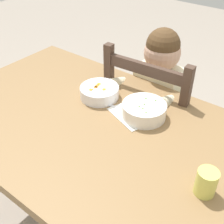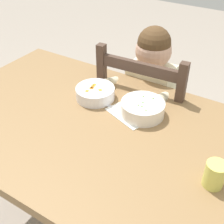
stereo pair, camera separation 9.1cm
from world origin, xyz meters
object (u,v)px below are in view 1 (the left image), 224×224
at_px(spoon, 111,105).
at_px(child_figure, 155,93).
at_px(bowl_of_carrots, 99,92).
at_px(dining_table, 112,151).
at_px(dining_chair, 153,122).
at_px(bowl_of_peas, 144,110).
at_px(drinking_cup, 206,182).

bearing_deg(spoon, child_figure, 84.07).
bearing_deg(spoon, bowl_of_carrots, 162.58).
relative_size(dining_table, child_figure, 1.60).
bearing_deg(dining_chair, bowl_of_carrots, -111.23).
relative_size(child_figure, spoon, 6.82).
xyz_separation_m(dining_table, bowl_of_carrots, (-0.19, 0.15, 0.12)).
height_order(dining_table, spoon, spoon).
bearing_deg(child_figure, dining_table, -80.35).
height_order(bowl_of_peas, bowl_of_carrots, bowl_of_peas).
distance_m(dining_table, drinking_cup, 0.41).
bearing_deg(bowl_of_peas, drinking_cup, -30.94).
bearing_deg(bowl_of_peas, dining_table, -103.61).
height_order(child_figure, drinking_cup, child_figure).
relative_size(dining_chair, spoon, 6.37).
bearing_deg(child_figure, dining_chair, 64.57).
bearing_deg(bowl_of_carrots, dining_table, -39.09).
distance_m(dining_chair, bowl_of_peas, 0.44).
bearing_deg(dining_chair, spoon, -96.38).
height_order(child_figure, bowl_of_peas, child_figure).
bearing_deg(dining_table, drinking_cup, -7.66).
bearing_deg(child_figure, bowl_of_carrots, -111.13).
xyz_separation_m(dining_table, spoon, (-0.11, 0.13, 0.10)).
bearing_deg(dining_chair, bowl_of_peas, -69.87).
xyz_separation_m(dining_table, drinking_cup, (0.38, -0.05, 0.14)).
xyz_separation_m(child_figure, drinking_cup, (0.45, -0.50, 0.13)).
distance_m(child_figure, bowl_of_carrots, 0.33).
distance_m(bowl_of_carrots, spoon, 0.09).
xyz_separation_m(spoon, drinking_cup, (0.49, -0.18, 0.04)).
height_order(bowl_of_peas, drinking_cup, drinking_cup).
xyz_separation_m(bowl_of_peas, spoon, (-0.15, -0.03, -0.03)).
height_order(child_figure, spoon, child_figure).
distance_m(dining_chair, spoon, 0.43).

